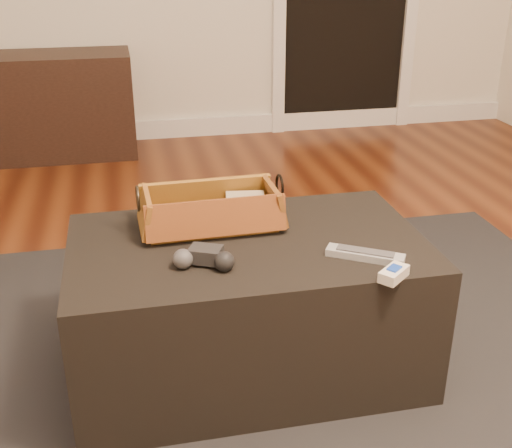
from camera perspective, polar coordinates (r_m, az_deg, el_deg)
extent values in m
cube|color=brown|center=(1.88, -3.69, -16.40)|extent=(5.00, 5.50, 0.01)
cube|color=white|center=(4.31, -9.26, 8.29)|extent=(5.00, 0.04, 0.12)
cube|color=black|center=(4.09, -21.82, 9.54)|extent=(1.54, 0.45, 0.60)
cube|color=black|center=(1.99, -0.39, -13.28)|extent=(2.60, 2.00, 0.01)
cube|color=black|center=(1.91, -0.72, -7.23)|extent=(1.00, 0.60, 0.42)
cube|color=black|center=(1.87, -4.55, 0.24)|extent=(0.22, 0.08, 0.02)
cube|color=tan|center=(1.93, -0.96, 1.70)|extent=(0.13, 0.09, 0.06)
cube|color=#AA7126|center=(1.90, -3.98, -0.03)|extent=(0.37, 0.18, 0.01)
cube|color=#AE7227|center=(1.96, -4.50, 2.64)|extent=(0.40, 0.05, 0.11)
cube|color=brown|center=(1.79, -3.53, 0.54)|extent=(0.40, 0.05, 0.11)
cube|color=brown|center=(1.91, 1.64, 2.15)|extent=(0.04, 0.20, 0.11)
cube|color=#966322|center=(1.86, -9.88, 1.08)|extent=(0.04, 0.20, 0.11)
torus|color=black|center=(1.90, 2.11, 3.36)|extent=(0.01, 0.08, 0.08)
torus|color=#2A241C|center=(1.84, -10.46, 2.24)|extent=(0.01, 0.08, 0.08)
cube|color=black|center=(1.68, -4.49, -2.71)|extent=(0.10, 0.09, 0.04)
sphere|color=#3D3C40|center=(1.66, -6.51, -3.11)|extent=(0.07, 0.07, 0.05)
sphere|color=black|center=(1.64, -2.84, -3.34)|extent=(0.07, 0.07, 0.05)
cube|color=#AEB1B6|center=(1.73, 9.68, -2.74)|extent=(0.20, 0.15, 0.02)
cube|color=#454448|center=(1.73, 9.71, -2.38)|extent=(0.15, 0.11, 0.00)
cube|color=silver|center=(1.64, 12.15, -4.35)|extent=(0.10, 0.09, 0.03)
cube|color=#163EBF|center=(1.64, 12.19, -3.87)|extent=(0.05, 0.04, 0.01)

